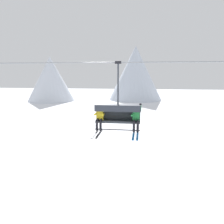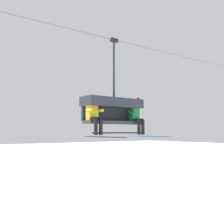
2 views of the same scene
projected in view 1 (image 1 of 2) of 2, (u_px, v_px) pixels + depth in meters
ground_plane at (142, 211)px, 11.81m from camera, size 200.00×200.00×0.00m
mountain_peak_west at (51, 79)px, 60.28m from camera, size 12.81×12.81×12.14m
mountain_peak_central at (135, 73)px, 62.91m from camera, size 15.22×15.22×15.32m
lift_cable at (155, 62)px, 9.64m from camera, size 20.10×0.05×0.05m
chairlift_chair at (118, 110)px, 10.30m from camera, size 2.13×0.74×3.14m
skier_yellow at (99, 117)px, 10.25m from camera, size 0.46×1.70×1.23m
skier_green at (136, 117)px, 10.03m from camera, size 0.48×1.70×1.34m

